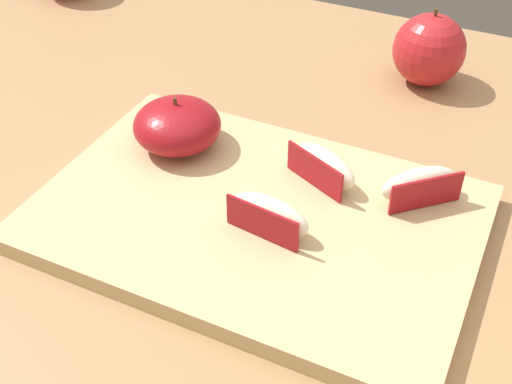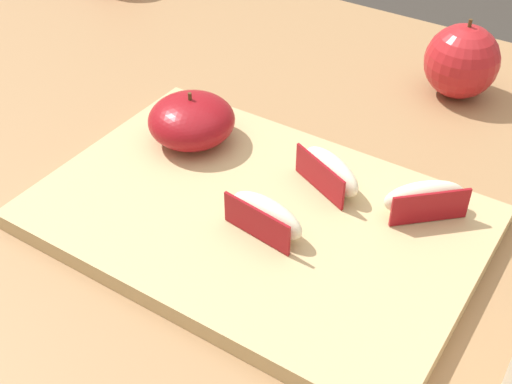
% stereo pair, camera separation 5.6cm
% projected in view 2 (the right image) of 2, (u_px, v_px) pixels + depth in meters
% --- Properties ---
extents(dining_table, '(1.30, 0.87, 0.75)m').
position_uv_depth(dining_table, '(244.00, 265.00, 0.69)').
color(dining_table, '#9E754C').
rests_on(dining_table, ground_plane).
extents(cutting_board, '(0.37, 0.25, 0.02)m').
position_uv_depth(cutting_board, '(256.00, 217.00, 0.58)').
color(cutting_board, tan).
rests_on(cutting_board, dining_table).
extents(apple_half_skin_up, '(0.08, 0.08, 0.05)m').
position_uv_depth(apple_half_skin_up, '(192.00, 120.00, 0.64)').
color(apple_half_skin_up, maroon).
rests_on(apple_half_skin_up, cutting_board).
extents(apple_wedge_near_knife, '(0.07, 0.07, 0.03)m').
position_uv_depth(apple_wedge_near_knife, '(425.00, 198.00, 0.56)').
color(apple_wedge_near_knife, '#F4EACC').
rests_on(apple_wedge_near_knife, cutting_board).
extents(apple_wedge_left, '(0.07, 0.03, 0.03)m').
position_uv_depth(apple_wedge_left, '(266.00, 216.00, 0.54)').
color(apple_wedge_left, '#F4EACC').
rests_on(apple_wedge_left, cutting_board).
extents(apple_wedge_middle, '(0.07, 0.05, 0.03)m').
position_uv_depth(apple_wedge_middle, '(330.00, 172.00, 0.59)').
color(apple_wedge_middle, '#F4EACC').
rests_on(apple_wedge_middle, cutting_board).
extents(whole_apple_crimson, '(0.08, 0.08, 0.09)m').
position_uv_depth(whole_apple_crimson, '(462.00, 61.00, 0.73)').
color(whole_apple_crimson, '#B21E23').
rests_on(whole_apple_crimson, dining_table).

